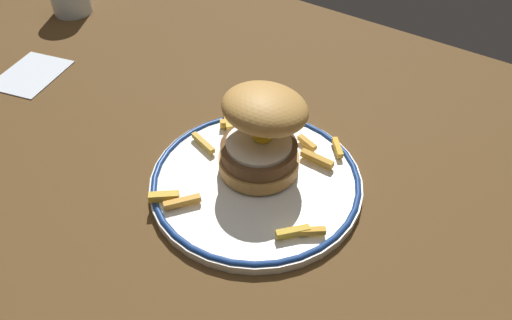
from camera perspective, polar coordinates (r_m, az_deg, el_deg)
The scene contains 5 objects.
ground_plane at distance 66.64cm, azimuth -0.08°, elevation -3.34°, with size 149.63×94.77×4.00cm, color #53381B.
dinner_plate at distance 63.70cm, azimuth 0.00°, elevation -2.45°, with size 27.15×27.15×1.60cm.
burger at distance 61.16cm, azimuth 0.63°, elevation 3.61°, with size 12.56×13.11×12.01cm.
fries_pile at distance 63.93cm, azimuth -0.65°, elevation -0.73°, with size 23.49×23.01×0.98cm.
napkin at distance 91.63cm, azimuth -24.42°, elevation 8.99°, with size 9.09×11.57×0.40cm, color silver.
Camera 1 is at (25.79, -37.42, 46.74)cm, focal length 34.85 mm.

